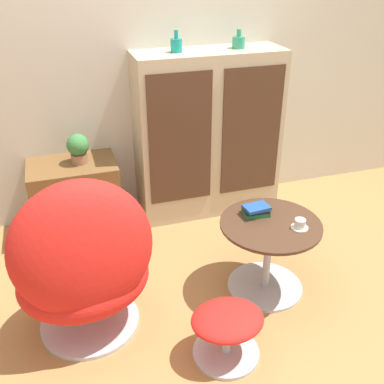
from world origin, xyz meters
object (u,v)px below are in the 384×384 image
at_px(potted_plant, 78,148).
at_px(tv_console, 76,197).
at_px(vase_inner_left, 239,42).
at_px(teacup, 300,225).
at_px(sideboard, 208,135).
at_px(egg_chair, 84,266).
at_px(coffee_table, 268,251).
at_px(ottoman, 227,326).
at_px(book_stack, 256,210).
at_px(vase_leftmost, 176,45).

bearing_deg(potted_plant, tv_console, -179.27).
xyz_separation_m(tv_console, potted_plant, (0.06, 0.00, 0.38)).
relative_size(vase_inner_left, teacup, 1.30).
height_order(tv_console, vase_inner_left, vase_inner_left).
distance_m(sideboard, egg_chair, 1.52).
bearing_deg(potted_plant, coffee_table, -46.57).
bearing_deg(vase_inner_left, sideboard, -178.96).
bearing_deg(ottoman, tv_console, 113.13).
relative_size(vase_inner_left, book_stack, 0.81).
bearing_deg(potted_plant, sideboard, 1.24).
relative_size(ottoman, book_stack, 2.33).
xyz_separation_m(tv_console, coffee_table, (1.03, -1.03, 0.01)).
relative_size(sideboard, ottoman, 3.35).
xyz_separation_m(teacup, book_stack, (-0.17, 0.21, 0.01)).
distance_m(tv_console, ottoman, 1.57).
xyz_separation_m(tv_console, ottoman, (0.61, -1.44, -0.07)).
bearing_deg(sideboard, tv_console, -178.79).
relative_size(sideboard, potted_plant, 5.88).
bearing_deg(vase_leftmost, tv_console, -178.15).
relative_size(tv_console, potted_plant, 2.89).
distance_m(tv_console, teacup, 1.63).
bearing_deg(egg_chair, vase_leftmost, 53.45).
relative_size(vase_leftmost, book_stack, 0.90).
distance_m(sideboard, potted_plant, 0.96).
xyz_separation_m(vase_inner_left, teacup, (-0.07, -1.15, -0.79)).
bearing_deg(book_stack, tv_console, 137.20).
bearing_deg(vase_leftmost, vase_inner_left, -0.00).
relative_size(tv_console, egg_chair, 0.63).
distance_m(egg_chair, potted_plant, 1.09).
relative_size(teacup, book_stack, 0.62).
height_order(ottoman, vase_leftmost, vase_leftmost).
xyz_separation_m(tv_console, vase_leftmost, (0.78, 0.03, 1.02)).
bearing_deg(potted_plant, book_stack, -44.66).
bearing_deg(tv_console, egg_chair, -91.53).
height_order(egg_chair, vase_inner_left, vase_inner_left).
xyz_separation_m(sideboard, teacup, (0.14, -1.15, -0.12)).
xyz_separation_m(sideboard, egg_chair, (-1.05, -1.09, -0.17)).
relative_size(sideboard, egg_chair, 1.29).
relative_size(potted_plant, book_stack, 1.33).
xyz_separation_m(ottoman, book_stack, (0.38, 0.52, 0.31)).
distance_m(sideboard, teacup, 1.16).
relative_size(egg_chair, coffee_table, 1.64).
height_order(sideboard, egg_chair, sideboard).
xyz_separation_m(sideboard, book_stack, (-0.03, -0.94, -0.12)).
xyz_separation_m(coffee_table, potted_plant, (-0.97, 1.03, 0.37)).
height_order(potted_plant, book_stack, potted_plant).
distance_m(coffee_table, teacup, 0.27).
relative_size(coffee_table, vase_inner_left, 4.57).
height_order(vase_leftmost, vase_inner_left, vase_leftmost).
distance_m(vase_inner_left, teacup, 1.40).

